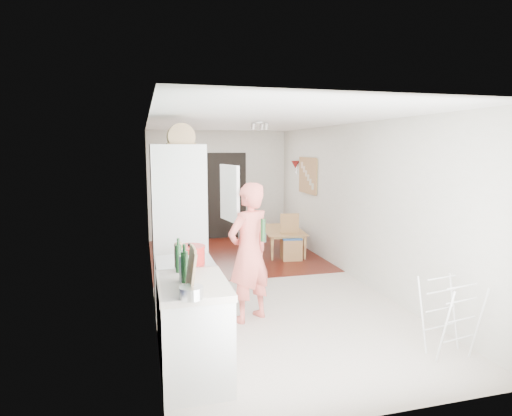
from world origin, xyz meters
name	(u,v)px	position (x,y,z in m)	size (l,w,h in m)	color
room_shell	(258,204)	(0.00, 0.00, 1.25)	(3.20, 7.00, 2.50)	beige
floor	(258,283)	(0.00, 0.00, 0.00)	(3.20, 7.00, 0.01)	beige
wood_floor_overlay	(233,255)	(0.00, 1.85, 0.01)	(3.20, 3.30, 0.01)	#57110A
sage_wall_panel	(154,175)	(-1.59, -2.00, 1.85)	(0.02, 3.00, 1.30)	slate
tile_splashback	(159,259)	(-1.59, -2.55, 1.15)	(0.02, 1.90, 0.50)	black
doorway_recess	(227,196)	(0.20, 3.48, 1.00)	(0.90, 0.04, 2.00)	black
base_cabinet	(194,334)	(-1.30, -2.55, 0.43)	(0.60, 0.90, 0.86)	silver
worktop	(193,285)	(-1.30, -2.55, 0.89)	(0.62, 0.92, 0.06)	beige
range_cooker	(186,304)	(-1.30, -1.80, 0.44)	(0.60, 0.60, 0.88)	silver
cooker_top	(185,262)	(-1.30, -1.80, 0.90)	(0.60, 0.60, 0.04)	silver
fridge_housing	(179,229)	(-1.27, -0.78, 1.07)	(0.66, 0.66, 2.15)	silver
fridge_door	(230,193)	(-0.66, -1.08, 1.55)	(0.56, 0.04, 0.70)	silver
fridge_interior	(202,191)	(-0.96, -0.78, 1.55)	(0.02, 0.52, 0.66)	white
pinboard	(308,176)	(1.58, 1.90, 1.55)	(0.03, 0.90, 0.70)	tan
pinboard_frame	(307,176)	(1.57, 1.90, 1.55)	(0.01, 0.94, 0.74)	#AE8749
wall_sconce	(295,165)	(1.54, 2.55, 1.75)	(0.18, 0.18, 0.16)	maroon
person	(249,240)	(-0.48, -1.36, 1.00)	(0.73, 0.48, 2.01)	#F16C5E
dining_table	(283,243)	(1.02, 1.78, 0.20)	(1.17, 0.65, 0.41)	#AE8749
dining_chair	(291,237)	(0.98, 1.21, 0.43)	(0.36, 0.36, 0.86)	#AE8749
stool	(251,253)	(0.16, 1.08, 0.22)	(0.33, 0.33, 0.43)	#AE8749
grey_drape	(252,237)	(0.18, 1.06, 0.52)	(0.38, 0.38, 0.17)	gray
drying_rack	(450,318)	(1.26, -2.78, 0.40)	(0.41, 0.37, 0.80)	silver
bread_bin	(181,137)	(-1.23, -0.88, 2.24)	(0.35, 0.33, 0.18)	tan
red_casserole	(190,255)	(-1.25, -1.93, 1.01)	(0.32, 0.32, 0.19)	red
steel_pan	(191,293)	(-1.36, -2.98, 0.97)	(0.19, 0.19, 0.10)	silver
held_bottle	(263,230)	(-0.35, -1.52, 1.15)	(0.06, 0.06, 0.27)	#1C431F
bottle_a	(185,267)	(-1.37, -2.55, 1.06)	(0.07, 0.07, 0.28)	#1C431F
bottle_b	(179,259)	(-1.39, -2.22, 1.05)	(0.06, 0.06, 0.27)	#1C431F
bottle_c	(184,268)	(-1.37, -2.50, 1.03)	(0.09, 0.09, 0.23)	silver
pepper_mill_front	(180,258)	(-1.37, -2.09, 1.03)	(0.06, 0.06, 0.21)	tan
pepper_mill_back	(177,257)	(-1.39, -2.03, 1.02)	(0.05, 0.05, 0.20)	tan
chopping_boards	(191,269)	(-1.34, -2.80, 1.11)	(0.04, 0.27, 0.37)	tan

